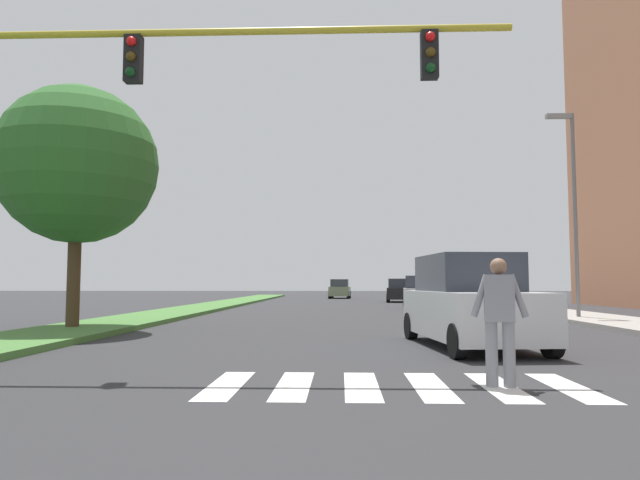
{
  "coord_description": "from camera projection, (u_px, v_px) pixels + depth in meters",
  "views": [
    {
      "loc": [
        -0.72,
        0.28,
        1.36
      ],
      "look_at": [
        -1.33,
        16.91,
        2.61
      ],
      "focal_mm": 32.21,
      "sensor_mm": 36.0,
      "label": 1
    }
  ],
  "objects": [
    {
      "name": "ground_plane",
      "position": [
        355.0,
        310.0,
        29.49
      ],
      "size": [
        140.0,
        140.0,
        0.0
      ],
      "primitive_type": "plane",
      "color": "#2D2D30"
    },
    {
      "name": "crosswalk",
      "position": [
        396.0,
        386.0,
        7.57
      ],
      "size": [
        4.95,
        2.2,
        0.01
      ],
      "color": "silver",
      "rests_on": "ground_plane"
    },
    {
      "name": "median_strip",
      "position": [
        193.0,
        310.0,
        27.79
      ],
      "size": [
        2.7,
        64.0,
        0.15
      ],
      "primitive_type": "cube",
      "color": "#477A38",
      "rests_on": "ground_plane"
    },
    {
      "name": "tree_mid",
      "position": [
        77.0,
        165.0,
        16.36
      ],
      "size": [
        4.5,
        4.5,
        6.83
      ],
      "color": "#4C3823",
      "rests_on": "median_strip"
    },
    {
      "name": "sidewalk_right",
      "position": [
        533.0,
        310.0,
        27.2
      ],
      "size": [
        3.0,
        64.0,
        0.15
      ],
      "primitive_type": "cube",
      "color": "#9E9991",
      "rests_on": "ground_plane"
    },
    {
      "name": "traffic_light_gantry",
      "position": [
        131.0,
        102.0,
        9.54
      ],
      "size": [
        9.05,
        0.3,
        6.0
      ],
      "color": "gold",
      "rests_on": "median_strip"
    },
    {
      "name": "street_lamp_right",
      "position": [
        572.0,
        195.0,
        21.07
      ],
      "size": [
        1.02,
        0.24,
        7.5
      ],
      "color": "slate",
      "rests_on": "sidewalk_right"
    },
    {
      "name": "pedestrian_performer",
      "position": [
        499.0,
        315.0,
        7.57
      ],
      "size": [
        0.75,
        0.31,
        1.69
      ],
      "color": "gray",
      "rests_on": "ground_plane"
    },
    {
      "name": "suv_crossing",
      "position": [
        469.0,
        303.0,
        12.27
      ],
      "size": [
        2.4,
        4.77,
        1.97
      ],
      "color": "silver",
      "rests_on": "ground_plane"
    },
    {
      "name": "sedan_midblock",
      "position": [
        419.0,
        293.0,
        31.92
      ],
      "size": [
        2.18,
        4.57,
        1.77
      ],
      "color": "#B7B7BC",
      "rests_on": "ground_plane"
    },
    {
      "name": "sedan_distant",
      "position": [
        399.0,
        291.0,
        41.48
      ],
      "size": [
        2.16,
        4.19,
        1.68
      ],
      "color": "black",
      "rests_on": "ground_plane"
    },
    {
      "name": "sedan_far_horizon",
      "position": [
        340.0,
        289.0,
        51.44
      ],
      "size": [
        2.04,
        4.43,
        1.7
      ],
      "color": "gray",
      "rests_on": "ground_plane"
    }
  ]
}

